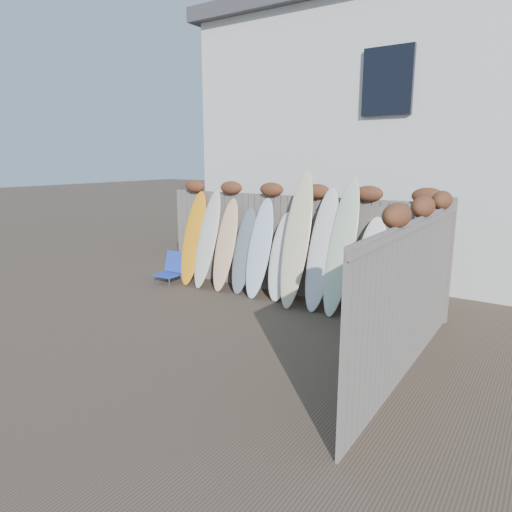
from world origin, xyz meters
The scene contains 17 objects.
ground centered at (0.00, 0.00, 0.00)m, with size 80.00×80.00×0.00m, color #493A2D.
back_fence centered at (0.06, 2.39, 1.18)m, with size 6.05×0.28×2.24m.
right_fence centered at (2.99, 0.25, 1.14)m, with size 0.28×4.40×2.24m.
house centered at (0.50, 6.50, 3.20)m, with size 8.50×5.50×6.33m.
beach_chair centered at (-2.64, 1.74, 0.31)m, with size 0.51×0.54×0.67m.
wooden_crate centered at (2.59, 0.87, 0.35)m, with size 0.60×0.50×0.70m, color #726255.
lattice_panel centered at (2.76, 1.32, 0.80)m, with size 0.04×1.06×1.60m, color #4C3F2E.
surfboard_0 centered at (-2.17, 1.99, 1.01)m, with size 0.52×0.07×2.09m, color orange.
surfboard_1 centered at (-1.76, 1.97, 1.03)m, with size 0.50×0.07×2.14m, color beige.
surfboard_2 centered at (-1.28, 1.98, 0.95)m, with size 0.48×0.07×1.98m, color #F9AD93.
surfboard_3 centered at (-0.85, 2.03, 0.87)m, with size 0.47×0.07×1.81m, color slate.
surfboard_4 centered at (-0.43, 1.97, 0.97)m, with size 0.51×0.07×2.03m, color silver.
surfboard_5 centered at (0.05, 2.03, 0.85)m, with size 0.52×0.07×1.77m, color silver.
surfboard_6 centered at (0.43, 1.91, 1.25)m, with size 0.50×0.07×2.60m, color beige.
surfboard_7 centered at (0.93, 1.95, 1.10)m, with size 0.51×0.07×2.29m, color silver.
surfboard_8 centered at (1.32, 1.92, 1.20)m, with size 0.49×0.07×2.50m, color beige.
surfboard_9 centered at (1.82, 2.03, 0.86)m, with size 0.54×0.07×1.79m, color white.
Camera 1 is at (4.41, -5.42, 2.70)m, focal length 32.00 mm.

